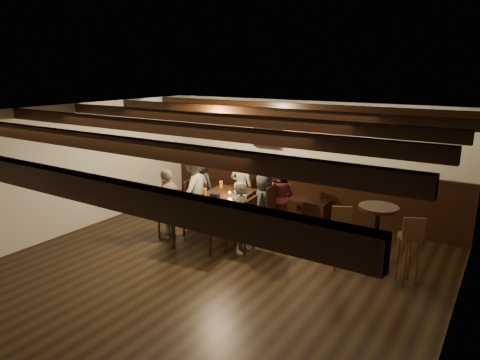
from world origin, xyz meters
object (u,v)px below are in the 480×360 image
Objects in this scene: chair_left_near at (196,209)px; bar_stool_right at (407,258)px; person_right_far at (243,217)px; person_left_near at (195,188)px; high_top_table at (377,229)px; chair_right_far at (241,235)px; chair_left_far at (171,223)px; person_bench_left at (200,186)px; chair_right_near at (262,219)px; person_bench_centre at (241,187)px; dining_table at (216,202)px; person_right_near at (264,204)px; person_bench_right at (280,196)px; person_left_far at (168,203)px; bar_stool_left at (339,244)px.

chair_left_near is 4.17m from bar_stool_right.
chair_left_near is 1.76m from person_right_far.
person_left_near reaches higher than person_right_far.
high_top_table is (2.08, 0.49, 0.07)m from person_right_far.
high_top_table reaches higher than chair_right_far.
chair_right_far is 2.20m from high_top_table.
person_right_far is at bearing -166.76° from high_top_table.
chair_left_far is 0.62× the size of person_left_near.
chair_right_near is at bearing 164.48° from person_bench_left.
person_right_far is at bearing 90.00° from chair_left_far.
person_bench_centre is (-0.89, 1.40, 0.37)m from chair_right_far.
bar_stool_right is (2.58, 0.33, -0.22)m from person_right_far.
chair_right_near is (0.66, 0.53, -0.36)m from dining_table.
bar_stool_right is (2.69, -0.56, -0.20)m from person_right_near.
chair_left_far is 0.71× the size of person_right_far.
person_left_near is 1.36× the size of high_top_table.
dining_table is 1.87× the size of bar_stool_right.
chair_right_near is 0.76× the size of person_bench_left.
bar_stool_right is (4.15, -0.39, 0.13)m from chair_left_near.
bar_stool_right is at bearing -7.16° from dining_table.
person_right_near is at bearing 169.55° from high_top_table.
person_bench_right is (0.13, 0.47, 0.34)m from chair_right_near.
person_bench_right reaches higher than dining_table.
person_bench_right reaches higher than high_top_table.
person_left_near reaches higher than high_top_table.
person_right_far is (1.60, -0.72, -0.10)m from person_left_near.
chair_right_far reaches higher than chair_left_near.
person_bench_centre reaches higher than chair_right_near.
chair_right_near is at bearing 68.20° from person_bench_right.
chair_right_far is at bearing 162.10° from bar_stool_right.
person_bench_centre is at bearing 137.81° from bar_stool_right.
person_left_near is at bearing 90.00° from person_right_near.
chair_right_far is (1.53, -0.72, 0.03)m from chair_left_near.
person_bench_left is 4.46m from bar_stool_right.
bar_stool_right is (0.50, -0.16, -0.29)m from high_top_table.
person_left_far is 1.05× the size of person_right_far.
chair_right_near is at bearing 121.48° from person_left_far.
person_bench_right is 1.21× the size of high_top_table.
chair_left_near is at bearing 148.72° from bar_stool_left.
high_top_table reaches higher than chair_right_near.
person_right_near is 1.13× the size of bar_stool_right.
chair_left_near is 0.82× the size of high_top_table.
person_left_far is at bearing -2.03° from chair_left_near.
chair_right_near is at bearing 169.77° from high_top_table.
bar_stool_right is (2.72, -0.56, 0.10)m from chair_right_near.
chair_right_far is 2.64m from bar_stool_right.
bar_stool_right is at bearing -89.38° from person_right_far.
person_bench_centre is (0.64, 0.68, 0.40)m from chair_left_near.
bar_stool_left reaches higher than chair_left_far.
person_right_near reaches higher than chair_left_near.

